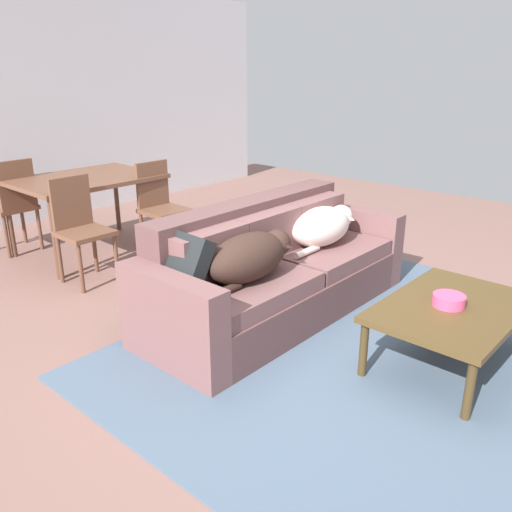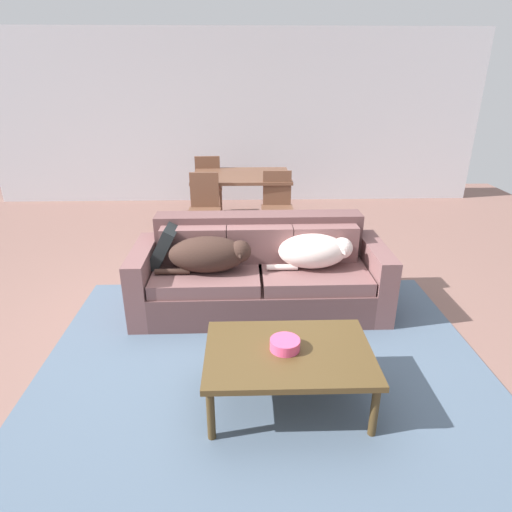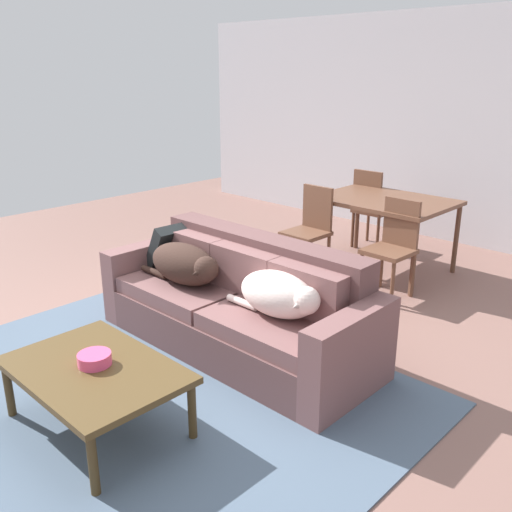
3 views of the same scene
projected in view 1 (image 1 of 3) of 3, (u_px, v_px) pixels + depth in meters
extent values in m
plane|color=#825D53|center=(272.00, 330.00, 3.76)|extent=(10.00, 10.00, 0.00)
cube|color=slate|center=(381.00, 350.00, 3.49)|extent=(3.37, 2.82, 0.01)
cube|color=brown|center=(280.00, 293.00, 3.99)|extent=(1.93, 0.86, 0.32)
cube|color=brown|center=(236.00, 285.00, 3.58)|extent=(0.94, 0.82, 0.12)
cube|color=brown|center=(318.00, 250.00, 4.25)|extent=(0.94, 0.82, 0.12)
cube|color=brown|center=(250.00, 225.00, 4.02)|extent=(1.92, 0.25, 0.39)
cube|color=brown|center=(211.00, 254.00, 3.49)|extent=(0.59, 0.16, 0.33)
cube|color=brown|center=(269.00, 234.00, 3.91)|extent=(0.59, 0.16, 0.33)
cube|color=brown|center=(316.00, 218.00, 4.33)|extent=(0.59, 0.16, 0.33)
cube|color=brown|center=(172.00, 323.00, 3.20)|extent=(0.18, 0.85, 0.62)
cube|color=brown|center=(354.00, 242.00, 4.67)|extent=(0.18, 0.85, 0.62)
ellipsoid|color=#37241D|center=(247.00, 257.00, 3.46)|extent=(0.67, 0.34, 0.31)
sphere|color=#37241D|center=(277.00, 243.00, 3.63)|extent=(0.19, 0.19, 0.19)
cone|color=black|center=(287.00, 247.00, 3.58)|extent=(0.09, 0.11, 0.09)
cylinder|color=#37241D|center=(223.00, 292.00, 3.25)|extent=(0.30, 0.05, 0.05)
ellipsoid|color=silver|center=(321.00, 226.00, 4.15)|extent=(0.61, 0.37, 0.30)
sphere|color=silver|center=(341.00, 216.00, 4.31)|extent=(0.19, 0.19, 0.19)
cone|color=#B09D97|center=(350.00, 219.00, 4.26)|extent=(0.08, 0.10, 0.08)
cylinder|color=silver|center=(307.00, 251.00, 3.95)|extent=(0.27, 0.05, 0.05)
cube|color=black|center=(181.00, 264.00, 3.29)|extent=(0.29, 0.40, 0.39)
cube|color=#513B1E|center=(453.00, 308.00, 3.22)|extent=(1.07, 0.73, 0.04)
cylinder|color=#443219|center=(469.00, 391.00, 2.75)|extent=(0.05, 0.05, 0.36)
cylinder|color=#443219|center=(364.00, 350.00, 3.15)|extent=(0.05, 0.05, 0.36)
cylinder|color=#443219|center=(434.00, 299.00, 3.83)|extent=(0.05, 0.05, 0.36)
cylinder|color=#EA4C7F|center=(449.00, 300.00, 3.20)|extent=(0.19, 0.19, 0.07)
cube|color=brown|center=(86.00, 179.00, 5.13)|extent=(1.32, 0.97, 0.04)
cylinder|color=brown|center=(55.00, 240.00, 4.56)|extent=(0.05, 0.05, 0.72)
cylinder|color=brown|center=(166.00, 213.00, 5.41)|extent=(0.05, 0.05, 0.72)
cylinder|color=brown|center=(10.00, 221.00, 5.11)|extent=(0.05, 0.05, 0.72)
cylinder|color=brown|center=(117.00, 199.00, 5.96)|extent=(0.05, 0.05, 0.72)
cube|color=brown|center=(85.00, 233.00, 4.46)|extent=(0.40, 0.40, 0.04)
cube|color=brown|center=(71.00, 202.00, 4.50)|extent=(0.36, 0.04, 0.44)
cylinder|color=brown|center=(81.00, 269.00, 4.32)|extent=(0.04, 0.04, 0.42)
cylinder|color=brown|center=(116.00, 258.00, 4.55)|extent=(0.04, 0.04, 0.42)
cylinder|color=brown|center=(60.00, 259.00, 4.53)|extent=(0.04, 0.04, 0.42)
cylinder|color=brown|center=(95.00, 250.00, 4.77)|extent=(0.04, 0.04, 0.42)
cube|color=brown|center=(165.00, 211.00, 5.15)|extent=(0.41, 0.41, 0.04)
cube|color=brown|center=(152.00, 184.00, 5.19)|extent=(0.36, 0.05, 0.44)
cylinder|color=brown|center=(163.00, 241.00, 5.01)|extent=(0.04, 0.04, 0.42)
cylinder|color=brown|center=(191.00, 233.00, 5.24)|extent=(0.04, 0.04, 0.42)
cylinder|color=brown|center=(142.00, 234.00, 5.23)|extent=(0.04, 0.04, 0.42)
cylinder|color=brown|center=(169.00, 227.00, 5.46)|extent=(0.04, 0.04, 0.42)
cube|color=brown|center=(12.00, 208.00, 5.26)|extent=(0.41, 0.41, 0.04)
cube|color=brown|center=(16.00, 185.00, 5.07)|extent=(0.36, 0.05, 0.47)
cylinder|color=brown|center=(23.00, 223.00, 5.57)|extent=(0.04, 0.04, 0.43)
cylinder|color=brown|center=(40.00, 229.00, 5.36)|extent=(0.04, 0.04, 0.43)
cylinder|color=brown|center=(7.00, 237.00, 5.12)|extent=(0.04, 0.04, 0.43)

